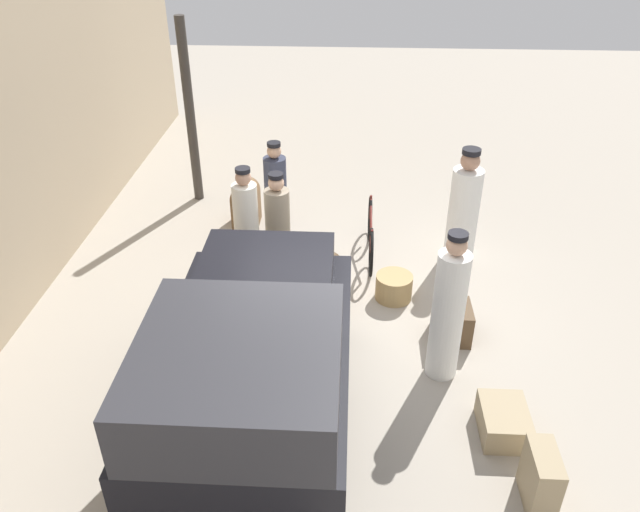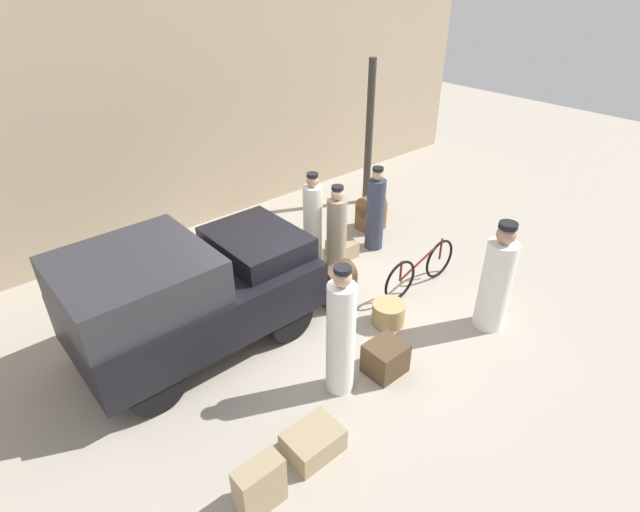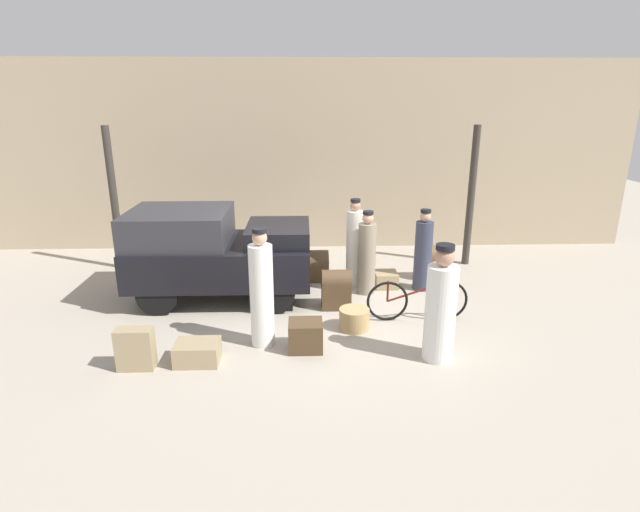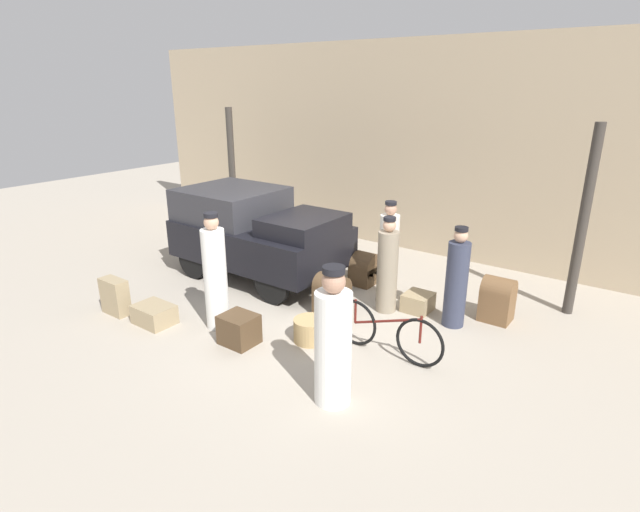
{
  "view_description": "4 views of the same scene",
  "coord_description": "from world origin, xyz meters",
  "views": [
    {
      "loc": [
        -6.22,
        -0.15,
        4.9
      ],
      "look_at": [
        0.2,
        0.2,
        0.95
      ],
      "focal_mm": 35.0,
      "sensor_mm": 36.0,
      "label": 1
    },
    {
      "loc": [
        -3.96,
        -4.59,
        4.8
      ],
      "look_at": [
        0.2,
        0.2,
        0.95
      ],
      "focal_mm": 28.0,
      "sensor_mm": 36.0,
      "label": 2
    },
    {
      "loc": [
        -0.09,
        -8.17,
        3.6
      ],
      "look_at": [
        0.2,
        0.2,
        0.95
      ],
      "focal_mm": 28.0,
      "sensor_mm": 36.0,
      "label": 3
    },
    {
      "loc": [
        4.72,
        -5.99,
        3.63
      ],
      "look_at": [
        0.2,
        0.2,
        0.95
      ],
      "focal_mm": 28.0,
      "sensor_mm": 36.0,
      "label": 4
    }
  ],
  "objects": [
    {
      "name": "porter_lifting_near_truck",
      "position": [
        0.91,
        1.21,
        0.82
      ],
      "size": [
        0.33,
        0.33,
        1.77
      ],
      "color": "silver",
      "rests_on": "ground"
    },
    {
      "name": "trunk_large_brown",
      "position": [
        0.49,
        0.13,
        0.36
      ],
      "size": [
        0.52,
        0.41,
        0.7
      ],
      "color": "#4C3823",
      "rests_on": "ground"
    },
    {
      "name": "porter_carrying_trunk",
      "position": [
        2.23,
        0.98,
        0.74
      ],
      "size": [
        0.34,
        0.34,
        1.6
      ],
      "color": "#33384C",
      "rests_on": "ground"
    },
    {
      "name": "porter_standing_middle",
      "position": [
        1.11,
        0.82,
        0.74
      ],
      "size": [
        0.34,
        0.34,
        1.62
      ],
      "color": "gray",
      "rests_on": "ground"
    },
    {
      "name": "trunk_barrel_dark",
      "position": [
        0.21,
        1.62,
        0.28
      ],
      "size": [
        0.42,
        0.53,
        0.62
      ],
      "color": "#4C3823",
      "rests_on": "ground"
    },
    {
      "name": "suitcase_tan_flat",
      "position": [
        -1.61,
        -1.77,
        0.15
      ],
      "size": [
        0.62,
        0.47,
        0.31
      ],
      "color": "#9E8966",
      "rests_on": "ground"
    },
    {
      "name": "suitcase_black_upright",
      "position": [
        1.55,
        1.13,
        0.15
      ],
      "size": [
        0.44,
        0.47,
        0.3
      ],
      "color": "#9E8966",
      "rests_on": "ground"
    },
    {
      "name": "conductor_in_dark_uniform",
      "position": [
        1.83,
        -1.78,
        0.78
      ],
      "size": [
        0.44,
        0.44,
        1.72
      ],
      "color": "white",
      "rests_on": "ground"
    },
    {
      "name": "suitcase_small_leather",
      "position": [
        2.72,
        1.54,
        0.38
      ],
      "size": [
        0.48,
        0.42,
        0.73
      ],
      "color": "brown",
      "rests_on": "ground"
    },
    {
      "name": "canopy_pillar_right",
      "position": [
        3.6,
        2.53,
        1.54
      ],
      "size": [
        0.16,
        0.16,
        3.08
      ],
      "color": "#38332D",
      "rests_on": "ground"
    },
    {
      "name": "truck",
      "position": [
        -1.73,
        0.74,
        0.92
      ],
      "size": [
        3.27,
        1.84,
        1.67
      ],
      "color": "black",
      "rests_on": "ground"
    },
    {
      "name": "trunk_umber_medium",
      "position": [
        -2.43,
        -1.91,
        0.3
      ],
      "size": [
        0.5,
        0.24,
        0.6
      ],
      "color": "#9E8966",
      "rests_on": "ground"
    },
    {
      "name": "bicycle",
      "position": [
        1.82,
        -0.46,
        0.36
      ],
      "size": [
        1.71,
        0.04,
        0.74
      ],
      "color": "black",
      "rests_on": "ground"
    },
    {
      "name": "trunk_wicker_pale",
      "position": [
        -0.07,
        -1.43,
        0.22
      ],
      "size": [
        0.51,
        0.45,
        0.44
      ],
      "color": "#4C3823",
      "rests_on": "ground"
    },
    {
      "name": "porter_with_bicycle",
      "position": [
        -0.72,
        -1.24,
        0.85
      ],
      "size": [
        0.36,
        0.36,
        1.83
      ],
      "color": "white",
      "rests_on": "ground"
    },
    {
      "name": "ground_plane",
      "position": [
        0.0,
        0.0,
        0.0
      ],
      "size": [
        30.0,
        30.0,
        0.0
      ],
      "primitive_type": "plane",
      "color": "#A89E8E"
    },
    {
      "name": "wicker_basket",
      "position": [
        0.72,
        -0.76,
        0.17
      ],
      "size": [
        0.49,
        0.49,
        0.35
      ],
      "color": "tan",
      "rests_on": "ground"
    }
  ]
}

